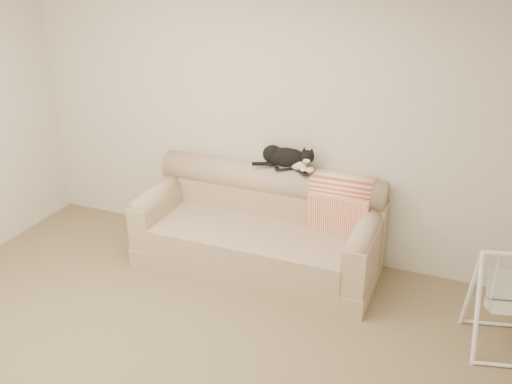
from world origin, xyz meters
The scene contains 8 objects.
ground_plane centered at (0.00, 0.00, 0.00)m, with size 5.00×5.00×0.00m, color #736247.
room_shell centered at (0.00, 0.00, 1.53)m, with size 5.04×4.04×2.60m.
sofa centered at (0.03, 1.62, 0.35)m, with size 2.20×0.93×0.90m.
remote_a centered at (0.19, 1.83, 0.91)m, with size 0.18×0.14×0.03m.
remote_b centered at (0.36, 1.81, 0.91)m, with size 0.16×0.15×0.02m.
tuxedo_cat centered at (0.20, 1.86, 1.01)m, with size 0.58×0.24×0.23m.
throw_blanket centered at (0.73, 1.84, 0.72)m, with size 0.54×0.38×0.58m.
baby_swing centered at (2.15, 1.19, 0.40)m, with size 0.60×0.63×0.82m.
Camera 1 is at (1.77, -2.71, 2.83)m, focal length 40.00 mm.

